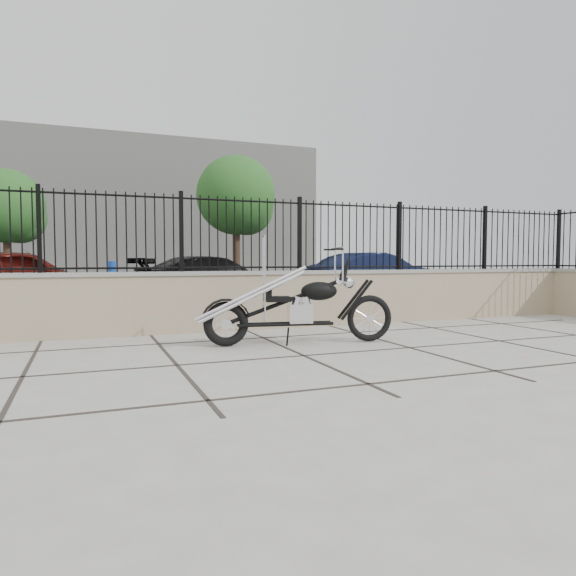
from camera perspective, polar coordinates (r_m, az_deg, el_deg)
The scene contains 14 objects.
ground_plane at distance 6.17m, azimuth 1.78°, elevation -7.54°, with size 90.00×90.00×0.00m, color #99968E.
parking_lot at distance 18.26m, azimuth -14.02°, elevation -0.51°, with size 30.00×30.00×0.00m, color black.
retaining_wall at distance 8.44m, azimuth -4.98°, elevation -1.37°, with size 14.00×0.36×0.96m, color gray.
iron_fence at distance 8.43m, azimuth -5.02°, elevation 5.98°, with size 14.00×0.08×1.20m, color black.
background_building at distance 32.28m, azimuth -17.46°, elevation 8.12°, with size 22.00×6.00×8.00m, color beige.
chopper_motorcycle at distance 6.92m, azimuth 0.92°, elevation -0.13°, with size 2.49×0.44×1.50m, color black, non-canonical shape.
car_red at distance 12.64m, azimuth -27.74°, elevation 0.82°, with size 1.67×4.15×1.41m, color #490E0A.
car_black at distance 13.86m, azimuth -8.17°, elevation 0.96°, with size 1.73×4.25×1.23m, color black.
car_blue at distance 15.38m, azimuth 9.56°, elevation 1.37°, with size 1.42×4.07×1.34m, color black.
bollard_a at distance 10.13m, azimuth -18.92°, elevation -0.33°, with size 0.13×0.13×1.11m, color #0B3DA8.
bollard_b at distance 12.13m, azimuth 6.97°, elevation -0.24°, with size 0.10×0.10×0.85m, color #0C15C0.
bollard_c at distance 13.95m, azimuth 18.31°, elevation 0.14°, with size 0.11×0.11×0.89m, color #0A39A2.
tree_left at distance 21.87m, azimuth -28.88°, elevation 8.31°, with size 2.75×2.75×4.64m.
tree_right at distance 23.44m, azimuth -5.80°, elevation 10.60°, with size 3.53×3.53×5.96m.
Camera 1 is at (-2.41, -5.56, 1.15)m, focal length 32.00 mm.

